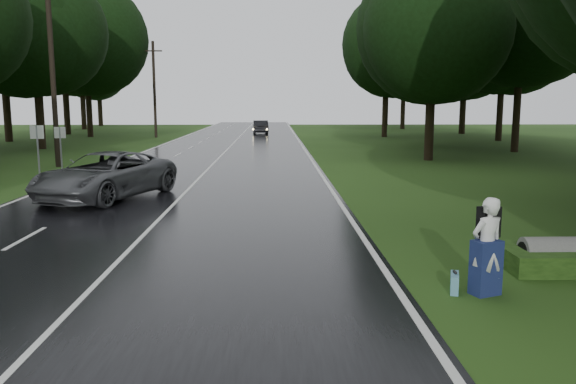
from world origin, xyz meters
name	(u,v)px	position (x,y,z in m)	size (l,w,h in m)	color
ground	(121,260)	(0.00, 0.00, 0.00)	(160.00, 160.00, 0.00)	#254514
road	(213,164)	(0.00, 20.00, 0.02)	(12.00, 140.00, 0.04)	black
lane_center	(213,164)	(0.00, 20.00, 0.04)	(0.12, 140.00, 0.01)	silver
grey_car	(105,175)	(-2.70, 8.26, 0.89)	(2.81, 6.09, 1.69)	#48494C
far_car	(260,127)	(2.01, 51.82, 0.79)	(1.59, 4.57, 1.51)	black
hitchhiker	(487,250)	(7.40, -2.53, 0.85)	(0.79, 0.76, 1.84)	silver
suitcase	(454,283)	(6.87, -2.41, 0.18)	(0.15, 0.50, 0.36)	teal
culvert	(553,268)	(9.49, -0.93, 0.00)	(0.69, 0.69, 1.38)	slate
utility_pole_mid	(58,167)	(-8.50, 19.16, 0.00)	(1.80, 0.28, 10.07)	black
utility_pole_far	(156,137)	(-8.50, 45.88, 0.00)	(1.80, 0.28, 9.57)	black
road_sign_a	(40,181)	(-7.20, 13.40, 0.00)	(0.60, 0.10, 2.52)	white
road_sign_b	(62,173)	(-7.20, 16.18, 0.00)	(0.56, 0.10, 2.32)	white
tree_left_e	(42,149)	(-14.34, 31.60, 0.00)	(9.88, 9.88, 15.44)	black
tree_left_f	(91,137)	(-15.51, 47.09, 0.00)	(10.65, 10.65, 16.64)	black
tree_right_d	(428,160)	(13.05, 22.26, 0.00)	(8.69, 8.69, 13.58)	black
tree_right_e	(428,146)	(16.22, 33.93, 0.00)	(8.73, 8.73, 13.64)	black
tree_right_f	(384,137)	(14.95, 46.26, 0.00)	(10.14, 10.14, 15.84)	black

